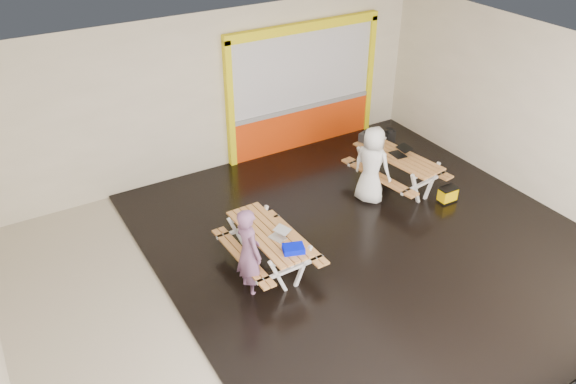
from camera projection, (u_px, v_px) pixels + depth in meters
room at (317, 178)px, 9.12m from camera, size 10.02×8.02×3.52m
deck at (371, 241)px, 10.57m from camera, size 7.50×7.98×0.05m
kiosk at (303, 90)px, 13.12m from camera, size 3.88×0.16×3.00m
picnic_table_left at (268, 241)px, 9.66m from camera, size 1.30×1.88×0.74m
picnic_table_right at (397, 163)px, 11.92m from camera, size 1.58×2.12×0.78m
person_left at (249, 252)px, 9.05m from camera, size 0.42×0.61×1.60m
person_right at (372, 165)px, 11.37m from camera, size 0.79×0.94×1.63m
laptop_left at (279, 235)px, 9.44m from camera, size 0.38×0.36×0.13m
laptop_right at (400, 152)px, 11.83m from camera, size 0.40×0.36×0.16m
blue_pouch at (294, 249)px, 9.11m from camera, size 0.40×0.34×0.10m
toolbox at (368, 136)px, 12.37m from camera, size 0.47×0.33×0.25m
backpack at (389, 138)px, 12.66m from camera, size 0.27×0.19×0.42m
dark_case at (367, 191)px, 11.88m from camera, size 0.37×0.29×0.13m
fluke_bag at (448, 195)px, 11.60m from camera, size 0.38×0.25×0.32m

